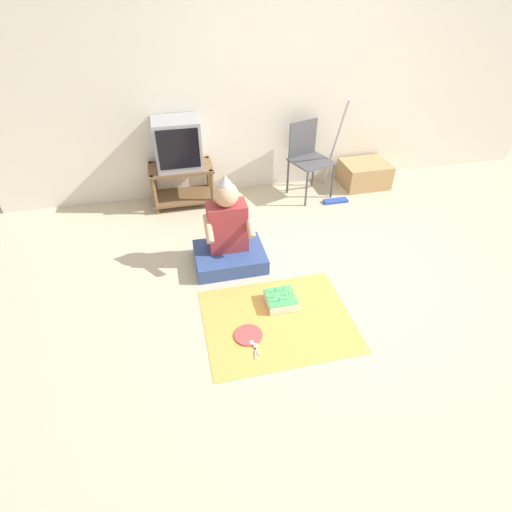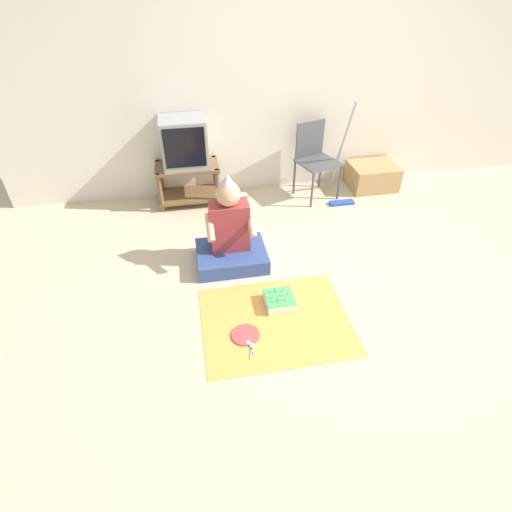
{
  "view_description": "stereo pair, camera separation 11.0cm",
  "coord_description": "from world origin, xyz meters",
  "px_view_note": "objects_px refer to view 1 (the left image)",
  "views": [
    {
      "loc": [
        -1.34,
        -2.25,
        2.28
      ],
      "look_at": [
        -0.77,
        0.22,
        0.35
      ],
      "focal_mm": 28.0,
      "sensor_mm": 36.0,
      "label": 1
    },
    {
      "loc": [
        -1.24,
        -2.27,
        2.28
      ],
      "look_at": [
        -0.77,
        0.22,
        0.35
      ],
      "focal_mm": 28.0,
      "sensor_mm": 36.0,
      "label": 2
    }
  ],
  "objects_px": {
    "tv": "(177,144)",
    "birthday_cake": "(281,300)",
    "cardboard_box_stack": "(364,174)",
    "paper_plate": "(249,335)",
    "folding_chair": "(308,154)",
    "dust_mop": "(335,171)",
    "person_seated": "(229,239)"
  },
  "relations": [
    {
      "from": "person_seated",
      "to": "birthday_cake",
      "type": "relative_size",
      "value": 3.7
    },
    {
      "from": "tv",
      "to": "person_seated",
      "type": "bearing_deg",
      "value": -75.39
    },
    {
      "from": "folding_chair",
      "to": "person_seated",
      "type": "height_order",
      "value": "person_seated"
    },
    {
      "from": "cardboard_box_stack",
      "to": "paper_plate",
      "type": "relative_size",
      "value": 2.57
    },
    {
      "from": "tv",
      "to": "folding_chair",
      "type": "bearing_deg",
      "value": -2.9
    },
    {
      "from": "tv",
      "to": "folding_chair",
      "type": "distance_m",
      "value": 1.44
    },
    {
      "from": "tv",
      "to": "person_seated",
      "type": "height_order",
      "value": "tv"
    },
    {
      "from": "folding_chair",
      "to": "cardboard_box_stack",
      "type": "bearing_deg",
      "value": 1.98
    },
    {
      "from": "folding_chair",
      "to": "dust_mop",
      "type": "distance_m",
      "value": 0.36
    },
    {
      "from": "cardboard_box_stack",
      "to": "paper_plate",
      "type": "xyz_separation_m",
      "value": [
        -1.89,
        -2.08,
        -0.13
      ]
    },
    {
      "from": "cardboard_box_stack",
      "to": "person_seated",
      "type": "relative_size",
      "value": 0.63
    },
    {
      "from": "cardboard_box_stack",
      "to": "birthday_cake",
      "type": "relative_size",
      "value": 2.33
    },
    {
      "from": "birthday_cake",
      "to": "dust_mop",
      "type": "bearing_deg",
      "value": 55.89
    },
    {
      "from": "cardboard_box_stack",
      "to": "dust_mop",
      "type": "xyz_separation_m",
      "value": [
        -0.49,
        -0.22,
        0.19
      ]
    },
    {
      "from": "person_seated",
      "to": "dust_mop",
      "type": "bearing_deg",
      "value": 34.17
    },
    {
      "from": "tv",
      "to": "birthday_cake",
      "type": "relative_size",
      "value": 2.17
    },
    {
      "from": "tv",
      "to": "cardboard_box_stack",
      "type": "xyz_separation_m",
      "value": [
        2.18,
        -0.05,
        -0.56
      ]
    },
    {
      "from": "tv",
      "to": "birthday_cake",
      "type": "bearing_deg",
      "value": -71.49
    },
    {
      "from": "folding_chair",
      "to": "paper_plate",
      "type": "relative_size",
      "value": 3.9
    },
    {
      "from": "tv",
      "to": "birthday_cake",
      "type": "height_order",
      "value": "tv"
    },
    {
      "from": "birthday_cake",
      "to": "paper_plate",
      "type": "relative_size",
      "value": 1.11
    },
    {
      "from": "birthday_cake",
      "to": "paper_plate",
      "type": "bearing_deg",
      "value": -139.79
    },
    {
      "from": "tv",
      "to": "folding_chair",
      "type": "xyz_separation_m",
      "value": [
        1.42,
        -0.07,
        -0.22
      ]
    },
    {
      "from": "cardboard_box_stack",
      "to": "birthday_cake",
      "type": "bearing_deg",
      "value": -130.98
    },
    {
      "from": "dust_mop",
      "to": "birthday_cake",
      "type": "height_order",
      "value": "dust_mop"
    },
    {
      "from": "person_seated",
      "to": "birthday_cake",
      "type": "bearing_deg",
      "value": -64.73
    },
    {
      "from": "tv",
      "to": "cardboard_box_stack",
      "type": "relative_size",
      "value": 0.93
    },
    {
      "from": "person_seated",
      "to": "paper_plate",
      "type": "height_order",
      "value": "person_seated"
    },
    {
      "from": "person_seated",
      "to": "birthday_cake",
      "type": "distance_m",
      "value": 0.75
    },
    {
      "from": "folding_chair",
      "to": "paper_plate",
      "type": "height_order",
      "value": "folding_chair"
    },
    {
      "from": "tv",
      "to": "folding_chair",
      "type": "relative_size",
      "value": 0.61
    },
    {
      "from": "birthday_cake",
      "to": "cardboard_box_stack",
      "type": "bearing_deg",
      "value": 49.02
    }
  ]
}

